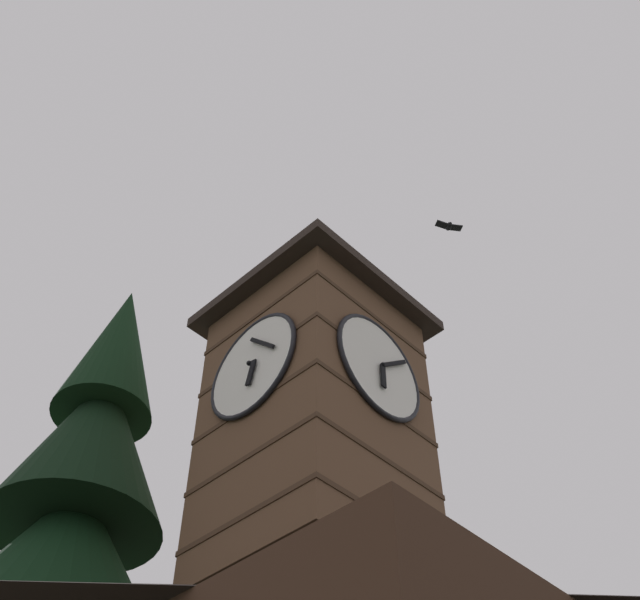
{
  "coord_description": "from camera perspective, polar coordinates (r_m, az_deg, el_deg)",
  "views": [
    {
      "loc": [
        11.22,
        7.76,
        1.64
      ],
      "look_at": [
        2.13,
        -1.03,
        15.33
      ],
      "focal_mm": 46.04,
      "sensor_mm": 36.0,
      "label": 1
    }
  ],
  "objects": [
    {
      "name": "flying_bird_high",
      "position": [
        22.38,
        8.95,
        5.08
      ],
      "size": [
        0.73,
        0.54,
        0.15
      ],
      "color": "black"
    },
    {
      "name": "clock_tower",
      "position": [
        16.39,
        -0.34,
        -7.81
      ],
      "size": [
        4.01,
        4.01,
        9.06
      ],
      "color": "brown",
      "rests_on": "building_main"
    }
  ]
}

